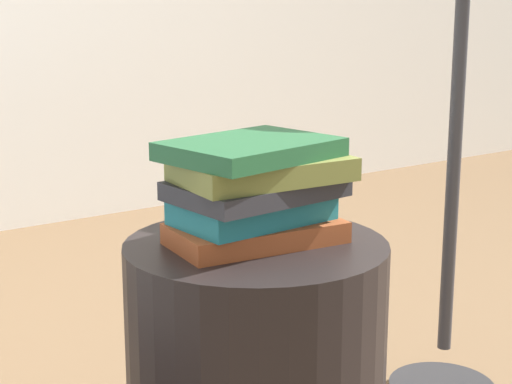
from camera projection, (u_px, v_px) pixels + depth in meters
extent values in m
cylinder|color=black|center=(256.00, 366.00, 1.53)|extent=(0.47, 0.47, 0.46)
cube|color=#994723|center=(259.00, 233.00, 1.47)|extent=(0.31, 0.19, 0.04)
cube|color=#1E727F|center=(253.00, 209.00, 1.48)|extent=(0.27, 0.17, 0.05)
cube|color=#28282D|center=(254.00, 189.00, 1.45)|extent=(0.30, 0.21, 0.03)
cube|color=olive|center=(263.00, 169.00, 1.44)|extent=(0.30, 0.20, 0.04)
cube|color=#1E512D|center=(251.00, 149.00, 1.43)|extent=(0.31, 0.25, 0.03)
cylinder|color=#333338|center=(456.00, 116.00, 1.79)|extent=(0.03, 0.03, 1.05)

